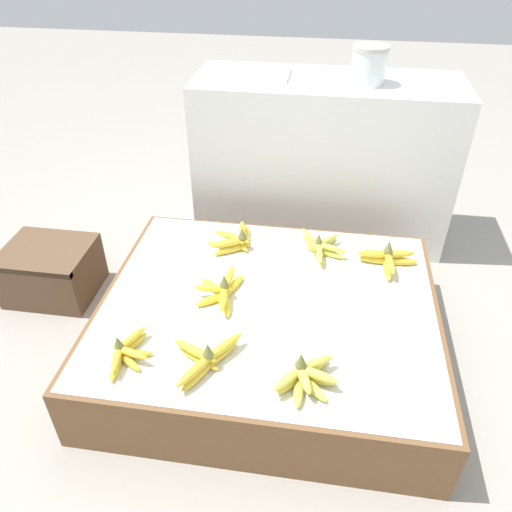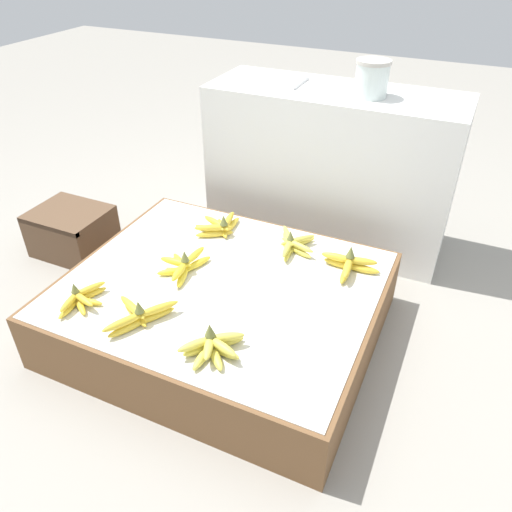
# 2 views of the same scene
# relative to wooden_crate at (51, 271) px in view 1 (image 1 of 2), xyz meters

# --- Properties ---
(ground_plane) EXTENTS (10.00, 10.00, 0.00)m
(ground_plane) POSITION_rel_wooden_crate_xyz_m (0.95, -0.21, -0.11)
(ground_plane) COLOR gray
(display_platform) EXTENTS (1.17, 0.98, 0.25)m
(display_platform) POSITION_rel_wooden_crate_xyz_m (0.95, -0.21, 0.01)
(display_platform) COLOR brown
(display_platform) RESTS_ON ground_plane
(back_vendor_table) EXTENTS (1.16, 0.43, 0.75)m
(back_vendor_table) POSITION_rel_wooden_crate_xyz_m (1.08, 0.67, 0.26)
(back_vendor_table) COLOR white
(back_vendor_table) RESTS_ON ground_plane
(wooden_crate) EXTENTS (0.35, 0.29, 0.22)m
(wooden_crate) POSITION_rel_wooden_crate_xyz_m (0.00, 0.00, 0.00)
(wooden_crate) COLOR brown
(wooden_crate) RESTS_ON ground_plane
(banana_bunch_front_left) EXTENTS (0.13, 0.22, 0.09)m
(banana_bunch_front_left) POSITION_rel_wooden_crate_xyz_m (0.55, -0.53, 0.16)
(banana_bunch_front_left) COLOR gold
(banana_bunch_front_left) RESTS_ON display_platform
(banana_bunch_front_midleft) EXTENTS (0.21, 0.25, 0.10)m
(banana_bunch_front_midleft) POSITION_rel_wooden_crate_xyz_m (0.80, -0.52, 0.17)
(banana_bunch_front_midleft) COLOR gold
(banana_bunch_front_midleft) RESTS_ON display_platform
(banana_bunch_front_midright) EXTENTS (0.19, 0.20, 0.10)m
(banana_bunch_front_midright) POSITION_rel_wooden_crate_xyz_m (1.10, -0.55, 0.16)
(banana_bunch_front_midright) COLOR #DBCC4C
(banana_bunch_front_midright) RESTS_ON display_platform
(banana_bunch_middle_midleft) EXTENTS (0.16, 0.25, 0.10)m
(banana_bunch_middle_midleft) POSITION_rel_wooden_crate_xyz_m (0.78, -0.21, 0.16)
(banana_bunch_middle_midleft) COLOR yellow
(banana_bunch_middle_midleft) RESTS_ON display_platform
(banana_bunch_back_midleft) EXTENTS (0.18, 0.22, 0.10)m
(banana_bunch_back_midleft) POSITION_rel_wooden_crate_xyz_m (0.77, 0.10, 0.16)
(banana_bunch_back_midleft) COLOR gold
(banana_bunch_back_midleft) RESTS_ON display_platform
(banana_bunch_back_midright) EXTENTS (0.20, 0.23, 0.09)m
(banana_bunch_back_midright) POSITION_rel_wooden_crate_xyz_m (1.11, 0.11, 0.16)
(banana_bunch_back_midright) COLOR #DBCC4C
(banana_bunch_back_midright) RESTS_ON display_platform
(banana_bunch_back_right) EXTENTS (0.23, 0.16, 0.11)m
(banana_bunch_back_right) POSITION_rel_wooden_crate_xyz_m (1.36, 0.06, 0.17)
(banana_bunch_back_right) COLOR gold
(banana_bunch_back_right) RESTS_ON display_platform
(glass_jar) EXTENTS (0.15, 0.15, 0.15)m
(glass_jar) POSITION_rel_wooden_crate_xyz_m (1.24, 0.63, 0.72)
(glass_jar) COLOR silver
(glass_jar) RESTS_ON back_vendor_table
(foam_tray_white) EXTENTS (0.29, 0.20, 0.02)m
(foam_tray_white) POSITION_rel_wooden_crate_xyz_m (0.77, 0.68, 0.65)
(foam_tray_white) COLOR white
(foam_tray_white) RESTS_ON back_vendor_table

